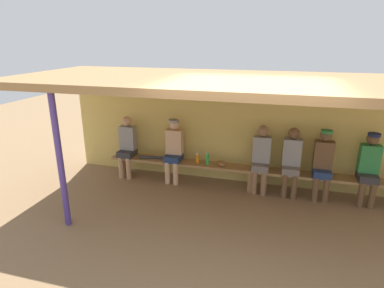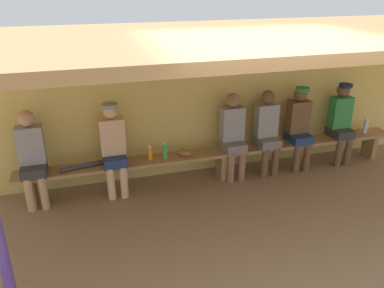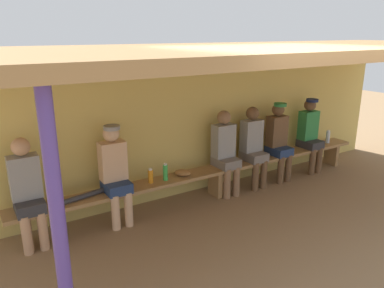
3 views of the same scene
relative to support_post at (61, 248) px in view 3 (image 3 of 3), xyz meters
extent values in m
plane|color=#8C6D4C|center=(2.76, 0.55, -1.10)|extent=(24.00, 24.00, 0.00)
cube|color=#D8BC60|center=(2.76, 2.55, 0.00)|extent=(8.00, 0.20, 2.20)
cube|color=#9E7547|center=(2.76, 1.25, 1.16)|extent=(8.00, 2.80, 0.12)
cylinder|color=#4C388C|center=(0.00, 0.00, 0.00)|extent=(0.10, 0.10, 2.20)
cube|color=#9E7547|center=(2.76, 2.10, -0.67)|extent=(6.00, 0.36, 0.05)
cube|color=#9E7547|center=(0.01, 2.10, -0.90)|extent=(0.08, 0.29, 0.41)
cube|color=#9E7547|center=(2.76, 2.10, -0.90)|extent=(0.08, 0.29, 0.41)
cube|color=#9E7547|center=(5.51, 2.10, -0.90)|extent=(0.08, 0.29, 0.41)
cube|color=slate|center=(2.94, 2.08, -0.57)|extent=(0.32, 0.40, 0.14)
cylinder|color=#8C6647|center=(2.85, 1.92, -0.86)|extent=(0.11, 0.11, 0.48)
cylinder|color=#8C6647|center=(3.03, 1.92, -0.86)|extent=(0.11, 0.11, 0.48)
cube|color=gray|center=(2.94, 2.16, -0.24)|extent=(0.34, 0.20, 0.52)
sphere|color=#8C6647|center=(2.94, 2.16, 0.13)|extent=(0.21, 0.21, 0.21)
cube|color=#333338|center=(0.07, 2.08, -0.57)|extent=(0.32, 0.40, 0.14)
cylinder|color=tan|center=(-0.02, 1.92, -0.86)|extent=(0.11, 0.11, 0.48)
cylinder|color=tan|center=(0.16, 1.92, -0.86)|extent=(0.11, 0.11, 0.48)
cube|color=gray|center=(0.07, 2.16, -0.24)|extent=(0.34, 0.20, 0.52)
sphere|color=tan|center=(0.07, 2.16, 0.13)|extent=(0.21, 0.21, 0.21)
cube|color=#333338|center=(4.85, 2.08, -0.57)|extent=(0.32, 0.40, 0.14)
cylinder|color=brown|center=(4.76, 1.92, -0.86)|extent=(0.11, 0.11, 0.48)
cylinder|color=brown|center=(4.94, 1.92, -0.86)|extent=(0.11, 0.11, 0.48)
cube|color=#2D8442|center=(4.85, 2.16, -0.24)|extent=(0.34, 0.20, 0.52)
sphere|color=brown|center=(4.85, 2.16, 0.13)|extent=(0.21, 0.21, 0.21)
cylinder|color=#19234C|center=(4.85, 2.12, 0.22)|extent=(0.21, 0.21, 0.05)
cube|color=navy|center=(1.14, 2.08, -0.57)|extent=(0.32, 0.40, 0.14)
cylinder|color=#DBAD84|center=(1.05, 1.92, -0.86)|extent=(0.11, 0.11, 0.48)
cylinder|color=#DBAD84|center=(1.23, 1.92, -0.86)|extent=(0.11, 0.11, 0.48)
cube|color=#DBAD84|center=(1.14, 2.16, -0.24)|extent=(0.34, 0.20, 0.52)
sphere|color=#DBAD84|center=(1.14, 2.16, 0.13)|extent=(0.21, 0.21, 0.21)
cylinder|color=gray|center=(1.14, 2.12, 0.22)|extent=(0.21, 0.21, 0.05)
cube|color=navy|center=(4.07, 2.08, -0.57)|extent=(0.32, 0.40, 0.14)
cylinder|color=brown|center=(3.98, 1.92, -0.86)|extent=(0.11, 0.11, 0.48)
cylinder|color=brown|center=(4.16, 1.92, -0.86)|extent=(0.11, 0.11, 0.48)
cube|color=brown|center=(4.07, 2.16, -0.24)|extent=(0.34, 0.20, 0.52)
sphere|color=brown|center=(4.07, 2.16, 0.13)|extent=(0.21, 0.21, 0.21)
cylinder|color=#2D8442|center=(4.07, 2.12, 0.22)|extent=(0.21, 0.21, 0.05)
cube|color=slate|center=(3.51, 2.08, -0.57)|extent=(0.32, 0.40, 0.14)
cylinder|color=brown|center=(3.42, 1.92, -0.86)|extent=(0.11, 0.11, 0.48)
cylinder|color=brown|center=(3.60, 1.92, -0.86)|extent=(0.11, 0.11, 0.48)
cube|color=gray|center=(3.51, 2.16, -0.24)|extent=(0.34, 0.20, 0.52)
sphere|color=brown|center=(3.51, 2.16, 0.13)|extent=(0.21, 0.21, 0.21)
cylinder|color=orange|center=(1.65, 2.10, -0.55)|extent=(0.07, 0.07, 0.19)
cylinder|color=white|center=(1.65, 2.10, -0.44)|extent=(0.05, 0.05, 0.02)
cylinder|color=silver|center=(5.36, 2.10, -0.53)|extent=(0.07, 0.07, 0.22)
cylinder|color=white|center=(5.36, 2.10, -0.41)|extent=(0.05, 0.05, 0.02)
cylinder|color=green|center=(1.87, 2.08, -0.53)|extent=(0.07, 0.07, 0.23)
cylinder|color=white|center=(1.87, 2.08, -0.40)|extent=(0.05, 0.05, 0.02)
ellipsoid|color=olive|center=(2.17, 2.10, -0.60)|extent=(0.29, 0.29, 0.09)
cylinder|color=#333338|center=(0.81, 2.10, -0.61)|extent=(0.86, 0.23, 0.07)
camera|label=1|loc=(3.21, -3.92, 1.83)|focal=30.05mm
camera|label=2|loc=(0.80, -2.99, 1.83)|focal=36.45mm
camera|label=3|loc=(-0.41, -2.31, 1.38)|focal=34.94mm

